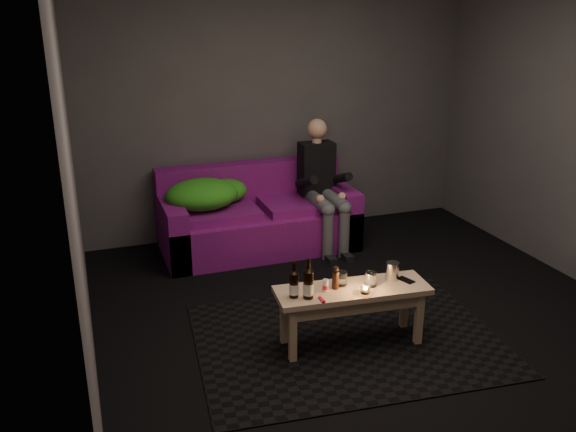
% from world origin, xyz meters
% --- Properties ---
extents(floor, '(4.50, 4.50, 0.00)m').
position_xyz_m(floor, '(0.00, 0.00, 0.00)').
color(floor, black).
rests_on(floor, ground).
extents(room, '(4.50, 4.50, 4.50)m').
position_xyz_m(room, '(0.00, 0.47, 1.64)').
color(room, silver).
rests_on(room, ground).
extents(rug, '(2.26, 1.74, 0.01)m').
position_xyz_m(rug, '(-0.29, -0.08, 0.00)').
color(rug, black).
rests_on(rug, floor).
extents(sofa, '(1.84, 0.83, 0.79)m').
position_xyz_m(sofa, '(-0.38, 1.81, 0.29)').
color(sofa, '#5F0D63').
rests_on(sofa, floor).
extents(green_blanket, '(0.81, 0.55, 0.28)m').
position_xyz_m(green_blanket, '(-0.88, 1.81, 0.60)').
color(green_blanket, '#30931A').
rests_on(green_blanket, sofa).
extents(person, '(0.33, 0.76, 1.23)m').
position_xyz_m(person, '(0.23, 1.66, 0.64)').
color(person, black).
rests_on(person, sofa).
extents(coffee_table, '(1.09, 0.43, 0.43)m').
position_xyz_m(coffee_table, '(-0.29, -0.13, 0.36)').
color(coffee_table, tan).
rests_on(coffee_table, rug).
extents(beer_bottle_a, '(0.06, 0.06, 0.25)m').
position_xyz_m(beer_bottle_a, '(-0.71, -0.12, 0.53)').
color(beer_bottle_a, black).
rests_on(beer_bottle_a, coffee_table).
extents(beer_bottle_b, '(0.07, 0.07, 0.28)m').
position_xyz_m(beer_bottle_b, '(-0.63, -0.17, 0.54)').
color(beer_bottle_b, black).
rests_on(beer_bottle_b, coffee_table).
extents(salt_shaker, '(0.05, 0.05, 0.08)m').
position_xyz_m(salt_shaker, '(-0.48, -0.11, 0.48)').
color(salt_shaker, silver).
rests_on(salt_shaker, coffee_table).
extents(pepper_mill, '(0.06, 0.06, 0.13)m').
position_xyz_m(pepper_mill, '(-0.40, -0.10, 0.50)').
color(pepper_mill, black).
rests_on(pepper_mill, coffee_table).
extents(tumbler_back, '(0.11, 0.11, 0.10)m').
position_xyz_m(tumbler_back, '(-0.35, -0.06, 0.48)').
color(tumbler_back, white).
rests_on(tumbler_back, coffee_table).
extents(tealight, '(0.06, 0.06, 0.05)m').
position_xyz_m(tealight, '(-0.24, -0.23, 0.46)').
color(tealight, white).
rests_on(tealight, coffee_table).
extents(tumbler_front, '(0.10, 0.10, 0.10)m').
position_xyz_m(tumbler_front, '(-0.16, -0.14, 0.49)').
color(tumbler_front, white).
rests_on(tumbler_front, coffee_table).
extents(steel_cup, '(0.09, 0.09, 0.13)m').
position_xyz_m(steel_cup, '(0.03, -0.10, 0.50)').
color(steel_cup, '#B8BABF').
rests_on(steel_cup, coffee_table).
extents(smartphone, '(0.10, 0.14, 0.01)m').
position_xyz_m(smartphone, '(0.11, -0.15, 0.44)').
color(smartphone, black).
rests_on(smartphone, coffee_table).
extents(red_lighter, '(0.02, 0.08, 0.01)m').
position_xyz_m(red_lighter, '(-0.56, -0.23, 0.44)').
color(red_lighter, red).
rests_on(red_lighter, coffee_table).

